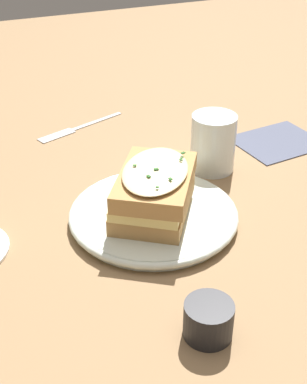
{
  "coord_description": "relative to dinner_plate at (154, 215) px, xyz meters",
  "views": [
    {
      "loc": [
        0.23,
        0.56,
        0.44
      ],
      "look_at": [
        -0.02,
        -0.01,
        0.05
      ],
      "focal_mm": 50.0,
      "sensor_mm": 36.0,
      "label": 1
    }
  ],
  "objects": [
    {
      "name": "ground_plane",
      "position": [
        0.02,
        0.01,
        -0.01
      ],
      "size": [
        2.4,
        2.4,
        0.0
      ],
      "primitive_type": "plane",
      "color": "olive"
    },
    {
      "name": "fork",
      "position": [
        0.03,
        -0.33,
        -0.01
      ],
      "size": [
        0.18,
        0.08,
        0.0
      ],
      "rotation": [
        0.0,
        0.0,
        5.05
      ],
      "color": "silver",
      "rests_on": "ground_plane"
    },
    {
      "name": "condiment_pot",
      "position": [
        0.03,
        0.22,
        0.01
      ],
      "size": [
        0.05,
        0.05,
        0.04
      ],
      "primitive_type": "cylinder",
      "color": "black",
      "rests_on": "ground_plane"
    },
    {
      "name": "water_glass",
      "position": [
        -0.15,
        -0.1,
        0.04
      ],
      "size": [
        0.07,
        0.07,
        0.09
      ],
      "primitive_type": "cylinder",
      "color": "silver",
      "rests_on": "ground_plane"
    },
    {
      "name": "napkin",
      "position": [
        -0.3,
        -0.14,
        -0.01
      ],
      "size": [
        0.16,
        0.14,
        0.0
      ],
      "primitive_type": "cube",
      "rotation": [
        0.0,
        0.0,
        0.1
      ],
      "color": "#4C5166",
      "rests_on": "ground_plane"
    },
    {
      "name": "sandwich",
      "position": [
        -0.0,
        0.0,
        0.04
      ],
      "size": [
        0.16,
        0.18,
        0.07
      ],
      "rotation": [
        0.0,
        0.0,
        4.11
      ],
      "color": "#B2844C",
      "rests_on": "dinner_plate"
    },
    {
      "name": "dinner_plate",
      "position": [
        0.0,
        0.0,
        0.0
      ],
      "size": [
        0.24,
        0.24,
        0.02
      ],
      "color": "silver",
      "rests_on": "ground_plane"
    }
  ]
}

